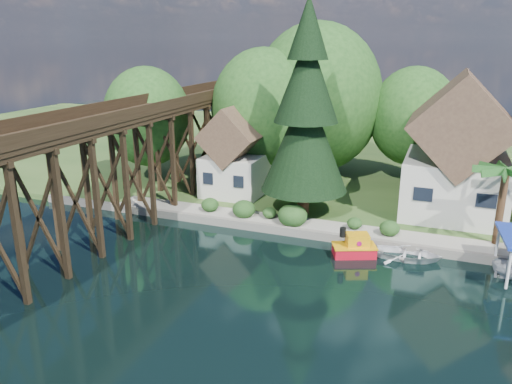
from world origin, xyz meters
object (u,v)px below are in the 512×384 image
house_left (457,156)px  tugboat (355,247)px  conifer (306,114)px  shed (235,157)px  boat_white_a (409,253)px  trestle_bridge (121,159)px  palm_tree (506,174)px

house_left → tugboat: house_left is taller
tugboat → conifer: bearing=133.1°
shed → boat_white_a: 17.62m
trestle_bridge → house_left: house_left is taller
house_left → palm_tree: bearing=-63.0°
trestle_bridge → shed: 10.69m
palm_tree → conifer: bearing=174.8°
conifer → boat_white_a: bearing=-28.8°
shed → conifer: size_ratio=0.48×
house_left → shed: 18.11m
tugboat → boat_white_a: 3.48m
house_left → boat_white_a: size_ratio=2.64×
house_left → palm_tree: 6.35m
conifer → tugboat: conifer is taller
trestle_bridge → palm_tree: bearing=11.3°
palm_tree → boat_white_a: size_ratio=1.35×
conifer → tugboat: (5.08, -5.42, -7.75)m
tugboat → boat_white_a: (3.39, 0.75, -0.18)m
palm_tree → trestle_bridge: bearing=-168.7°
house_left → conifer: 12.20m
conifer → boat_white_a: 12.50m
trestle_bridge → palm_tree: 26.39m
house_left → trestle_bridge: bearing=-154.8°
trestle_bridge → boat_white_a: 21.20m
tugboat → boat_white_a: tugboat is taller
conifer → palm_tree: (13.80, -1.25, -2.93)m
house_left → boat_white_a: 10.50m
tugboat → boat_white_a: bearing=12.5°
shed → palm_tree: 21.35m
trestle_bridge → conifer: (12.08, 6.43, 3.01)m
house_left → shed: (-18.00, -1.50, -1.31)m
trestle_bridge → shed: size_ratio=5.63×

